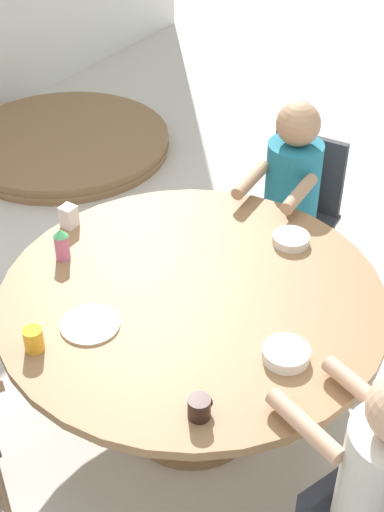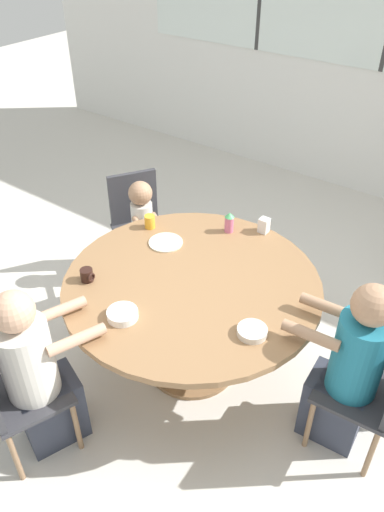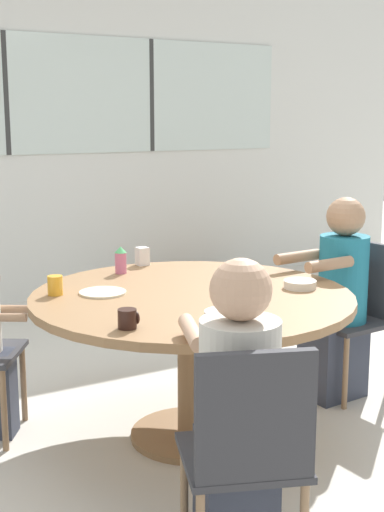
# 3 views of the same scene
# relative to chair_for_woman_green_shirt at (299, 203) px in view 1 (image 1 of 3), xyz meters

# --- Properties ---
(ground_plane) EXTENTS (16.00, 16.00, 0.00)m
(ground_plane) POSITION_rel_chair_for_woman_green_shirt_xyz_m (-1.13, -0.07, -0.50)
(ground_plane) COLOR beige
(dining_table) EXTENTS (1.52, 1.52, 0.73)m
(dining_table) POSITION_rel_chair_for_woman_green_shirt_xyz_m (-1.13, -0.07, 0.10)
(dining_table) COLOR olive
(dining_table) RESTS_ON ground_plane
(chair_for_woman_green_shirt) EXTENTS (0.42, 0.42, 0.85)m
(chair_for_woman_green_shirt) POSITION_rel_chair_for_woman_green_shirt_xyz_m (0.00, 0.00, 0.00)
(chair_for_woman_green_shirt) COLOR #333338
(chair_for_woman_green_shirt) RESTS_ON ground_plane
(person_woman_green_shirt) EXTENTS (0.52, 0.32, 1.12)m
(person_woman_green_shirt) POSITION_rel_chair_for_woman_green_shirt_xyz_m (-0.16, -0.01, 0.02)
(person_woman_green_shirt) COLOR #333847
(person_woman_green_shirt) RESTS_ON ground_plane
(person_man_blue_shirt) EXTENTS (0.44, 0.56, 1.09)m
(person_man_blue_shirt) POSITION_rel_chair_for_woman_green_shirt_xyz_m (-1.48, -0.98, 0.00)
(person_man_blue_shirt) COLOR #333847
(person_man_blue_shirt) RESTS_ON ground_plane
(coffee_mug) EXTENTS (0.08, 0.08, 0.08)m
(coffee_mug) POSITION_rel_chair_for_woman_green_shirt_xyz_m (-1.63, -0.43, 0.26)
(coffee_mug) COLOR black
(coffee_mug) RESTS_ON dining_table
(sippy_cup) EXTENTS (0.06, 0.06, 0.14)m
(sippy_cup) POSITION_rel_chair_for_woman_green_shirt_xyz_m (-1.24, 0.50, 0.30)
(sippy_cup) COLOR #CC668C
(sippy_cup) RESTS_ON dining_table
(juice_glass) EXTENTS (0.07, 0.07, 0.09)m
(juice_glass) POSITION_rel_chair_for_woman_green_shirt_xyz_m (-1.70, 0.23, 0.27)
(juice_glass) COLOR gold
(juice_glass) RESTS_ON dining_table
(milk_carton_small) EXTENTS (0.06, 0.06, 0.10)m
(milk_carton_small) POSITION_rel_chair_for_woman_green_shirt_xyz_m (-1.05, 0.63, 0.27)
(milk_carton_small) COLOR silver
(milk_carton_small) RESTS_ON dining_table
(bowl_white_shallow) EXTENTS (0.16, 0.16, 0.04)m
(bowl_white_shallow) POSITION_rel_chair_for_woman_green_shirt_xyz_m (-0.63, -0.25, 0.24)
(bowl_white_shallow) COLOR silver
(bowl_white_shallow) RESTS_ON dining_table
(bowl_cereal) EXTENTS (0.17, 0.17, 0.04)m
(bowl_cereal) POSITION_rel_chair_for_woman_green_shirt_xyz_m (-1.25, -0.54, 0.25)
(bowl_cereal) COLOR white
(bowl_cereal) RESTS_ON dining_table
(plate_tortillas) EXTENTS (0.22, 0.22, 0.01)m
(plate_tortillas) POSITION_rel_chair_for_woman_green_shirt_xyz_m (-1.50, 0.14, 0.23)
(plate_tortillas) COLOR beige
(plate_tortillas) RESTS_ON dining_table
(folded_table_stack) EXTENTS (1.50, 1.50, 0.12)m
(folded_table_stack) POSITION_rel_chair_for_woman_green_shirt_xyz_m (0.42, 2.04, -0.44)
(folded_table_stack) COLOR olive
(folded_table_stack) RESTS_ON ground_plane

